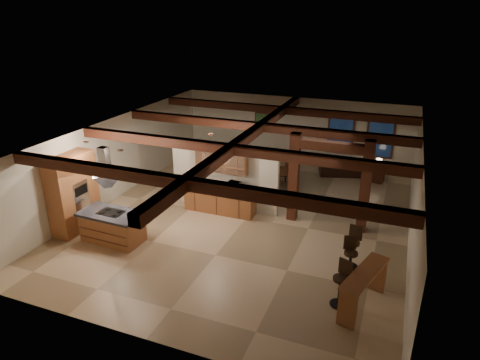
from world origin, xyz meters
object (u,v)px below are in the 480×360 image
at_px(kitchen_island, 113,226).
at_px(dining_table, 274,179).
at_px(sofa, 347,167).
at_px(bar_counter, 364,284).

bearing_deg(kitchen_island, dining_table, 60.68).
relative_size(dining_table, sofa, 0.83).
relative_size(kitchen_island, dining_table, 1.04).
xyz_separation_m(kitchen_island, sofa, (5.63, 8.02, -0.14)).
distance_m(kitchen_island, bar_counter, 7.23).
distance_m(dining_table, sofa, 3.37).
bearing_deg(bar_counter, sofa, 100.53).
bearing_deg(dining_table, kitchen_island, -137.23).
distance_m(kitchen_island, sofa, 9.80).
relative_size(dining_table, bar_counter, 0.98).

